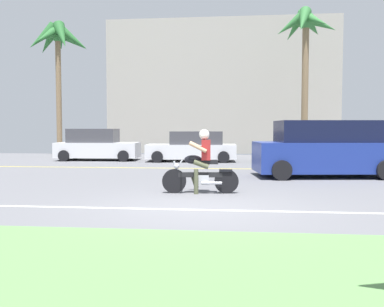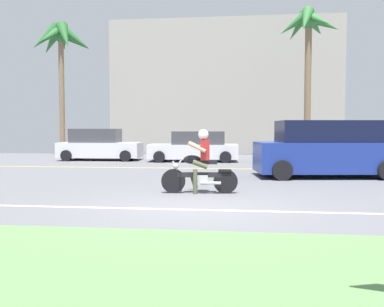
% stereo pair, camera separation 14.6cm
% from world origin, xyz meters
% --- Properties ---
extents(ground, '(56.00, 30.00, 0.04)m').
position_xyz_m(ground, '(0.00, 3.00, -0.02)').
color(ground, slate).
extents(grass_median, '(56.00, 3.80, 0.06)m').
position_xyz_m(grass_median, '(0.00, -4.10, 0.03)').
color(grass_median, '#5B8C4C').
rests_on(grass_median, ground).
extents(lane_line_near, '(50.40, 0.12, 0.01)m').
position_xyz_m(lane_line_near, '(0.00, -0.24, 0.00)').
color(lane_line_near, silver).
rests_on(lane_line_near, ground).
extents(lane_line_far, '(50.40, 0.12, 0.01)m').
position_xyz_m(lane_line_far, '(0.00, 8.57, 0.00)').
color(lane_line_far, yellow).
rests_on(lane_line_far, ground).
extents(motorcyclist, '(1.93, 0.63, 1.61)m').
position_xyz_m(motorcyclist, '(-0.08, 1.95, 0.68)').
color(motorcyclist, black).
rests_on(motorcyclist, ground).
extents(suv_nearby, '(4.93, 2.58, 1.90)m').
position_xyz_m(suv_nearby, '(3.80, 6.02, 0.92)').
color(suv_nearby, navy).
rests_on(suv_nearby, ground).
extents(parked_car_0, '(4.25, 2.07, 1.63)m').
position_xyz_m(parked_car_0, '(-6.38, 12.56, 0.76)').
color(parked_car_0, silver).
rests_on(parked_car_0, ground).
extents(parked_car_1, '(4.51, 2.11, 1.50)m').
position_xyz_m(parked_car_1, '(-1.35, 12.27, 0.70)').
color(parked_car_1, silver).
rests_on(parked_car_1, ground).
extents(parked_car_2, '(4.45, 2.20, 1.50)m').
position_xyz_m(parked_car_2, '(3.98, 12.15, 0.70)').
color(parked_car_2, '#2D663D').
rests_on(parked_car_2, ground).
extents(palm_tree_0, '(3.55, 3.36, 8.32)m').
position_xyz_m(palm_tree_0, '(4.63, 15.73, 6.90)').
color(palm_tree_0, '#846B4C').
rests_on(palm_tree_0, ground).
extents(palm_tree_1, '(3.71, 3.91, 8.00)m').
position_xyz_m(palm_tree_1, '(-9.88, 16.05, 6.74)').
color(palm_tree_1, '#846B4C').
rests_on(palm_tree_1, ground).
extents(building_far, '(15.28, 4.00, 8.85)m').
position_xyz_m(building_far, '(-0.20, 21.00, 4.43)').
color(building_far, '#A8A399').
rests_on(building_far, ground).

